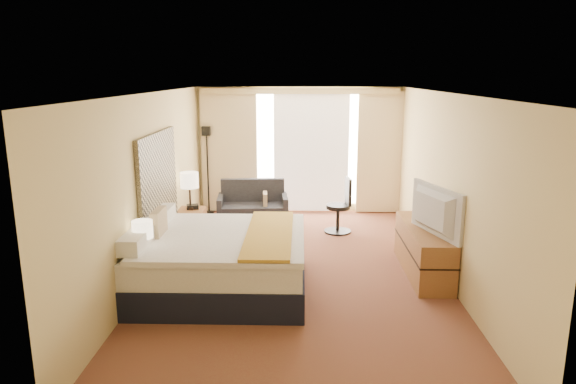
{
  "coord_description": "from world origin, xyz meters",
  "views": [
    {
      "loc": [
        0.04,
        -7.14,
        2.86
      ],
      "look_at": [
        -0.16,
        0.4,
        1.12
      ],
      "focal_mm": 32.0,
      "sensor_mm": 36.0,
      "label": 1
    }
  ],
  "objects_px": {
    "television": "(429,211)",
    "desk_chair": "(341,208)",
    "nightstand_left": "(151,281)",
    "media_dresser": "(423,250)",
    "nightstand_right": "(192,225)",
    "bed": "(219,260)",
    "lamp_right": "(189,181)",
    "loveseat": "(253,210)",
    "lamp_left": "(142,230)",
    "floor_lamp": "(207,152)"
  },
  "relations": [
    {
      "from": "nightstand_left",
      "to": "loveseat",
      "type": "bearing_deg",
      "value": 74.51
    },
    {
      "from": "lamp_left",
      "to": "lamp_right",
      "type": "height_order",
      "value": "lamp_right"
    },
    {
      "from": "loveseat",
      "to": "floor_lamp",
      "type": "distance_m",
      "value": 1.64
    },
    {
      "from": "bed",
      "to": "loveseat",
      "type": "distance_m",
      "value": 3.15
    },
    {
      "from": "lamp_left",
      "to": "television",
      "type": "distance_m",
      "value": 3.77
    },
    {
      "from": "nightstand_left",
      "to": "lamp_left",
      "type": "distance_m",
      "value": 0.69
    },
    {
      "from": "media_dresser",
      "to": "floor_lamp",
      "type": "xyz_separation_m",
      "value": [
        -3.73,
        3.3,
        0.93
      ]
    },
    {
      "from": "nightstand_right",
      "to": "television",
      "type": "distance_m",
      "value": 4.15
    },
    {
      "from": "nightstand_right",
      "to": "lamp_left",
      "type": "distance_m",
      "value": 2.65
    },
    {
      "from": "television",
      "to": "desk_chair",
      "type": "bearing_deg",
      "value": 4.96
    },
    {
      "from": "lamp_right",
      "to": "floor_lamp",
      "type": "bearing_deg",
      "value": 90.57
    },
    {
      "from": "television",
      "to": "bed",
      "type": "bearing_deg",
      "value": 77.31
    },
    {
      "from": "lamp_left",
      "to": "nightstand_right",
      "type": "bearing_deg",
      "value": 88.83
    },
    {
      "from": "desk_chair",
      "to": "lamp_right",
      "type": "distance_m",
      "value": 2.77
    },
    {
      "from": "nightstand_left",
      "to": "desk_chair",
      "type": "relative_size",
      "value": 0.54
    },
    {
      "from": "desk_chair",
      "to": "lamp_right",
      "type": "relative_size",
      "value": 1.55
    },
    {
      "from": "nightstand_right",
      "to": "floor_lamp",
      "type": "relative_size",
      "value": 0.3
    },
    {
      "from": "nightstand_right",
      "to": "bed",
      "type": "distance_m",
      "value": 2.25
    },
    {
      "from": "nightstand_left",
      "to": "floor_lamp",
      "type": "height_order",
      "value": "floor_lamp"
    },
    {
      "from": "nightstand_left",
      "to": "lamp_left",
      "type": "height_order",
      "value": "lamp_left"
    },
    {
      "from": "media_dresser",
      "to": "loveseat",
      "type": "xyz_separation_m",
      "value": [
        -2.72,
        2.49,
        -0.07
      ]
    },
    {
      "from": "loveseat",
      "to": "television",
      "type": "xyz_separation_m",
      "value": [
        2.67,
        -2.87,
        0.76
      ]
    },
    {
      "from": "nightstand_left",
      "to": "desk_chair",
      "type": "distance_m",
      "value": 4.02
    },
    {
      "from": "loveseat",
      "to": "desk_chair",
      "type": "relative_size",
      "value": 1.37
    },
    {
      "from": "media_dresser",
      "to": "television",
      "type": "relative_size",
      "value": 1.53
    },
    {
      "from": "lamp_right",
      "to": "desk_chair",
      "type": "bearing_deg",
      "value": 11.01
    },
    {
      "from": "television",
      "to": "nightstand_right",
      "type": "bearing_deg",
      "value": 45.23
    },
    {
      "from": "television",
      "to": "nightstand_left",
      "type": "bearing_deg",
      "value": 82.27
    },
    {
      "from": "media_dresser",
      "to": "floor_lamp",
      "type": "bearing_deg",
      "value": 138.5
    },
    {
      "from": "lamp_right",
      "to": "loveseat",
      "type": "bearing_deg",
      "value": 46.25
    },
    {
      "from": "bed",
      "to": "lamp_right",
      "type": "distance_m",
      "value": 2.35
    },
    {
      "from": "lamp_left",
      "to": "desk_chair",
      "type": "bearing_deg",
      "value": 48.72
    },
    {
      "from": "lamp_right",
      "to": "media_dresser",
      "type": "bearing_deg",
      "value": -21.38
    },
    {
      "from": "loveseat",
      "to": "lamp_left",
      "type": "xyz_separation_m",
      "value": [
        -1.03,
        -3.59,
        0.69
      ]
    },
    {
      "from": "desk_chair",
      "to": "television",
      "type": "height_order",
      "value": "television"
    },
    {
      "from": "bed",
      "to": "television",
      "type": "xyz_separation_m",
      "value": [
        2.84,
        0.27,
        0.63
      ]
    },
    {
      "from": "bed",
      "to": "floor_lamp",
      "type": "height_order",
      "value": "floor_lamp"
    },
    {
      "from": "floor_lamp",
      "to": "nightstand_left",
      "type": "bearing_deg",
      "value": -89.6
    },
    {
      "from": "lamp_left",
      "to": "lamp_right",
      "type": "xyz_separation_m",
      "value": [
        0.04,
        2.56,
        0.09
      ]
    },
    {
      "from": "desk_chair",
      "to": "lamp_right",
      "type": "xyz_separation_m",
      "value": [
        -2.66,
        -0.52,
        0.6
      ]
    },
    {
      "from": "floor_lamp",
      "to": "television",
      "type": "relative_size",
      "value": 1.54
    },
    {
      "from": "lamp_left",
      "to": "television",
      "type": "relative_size",
      "value": 0.46
    },
    {
      "from": "media_dresser",
      "to": "television",
      "type": "bearing_deg",
      "value": -97.57
    },
    {
      "from": "lamp_left",
      "to": "lamp_right",
      "type": "relative_size",
      "value": 0.82
    },
    {
      "from": "nightstand_left",
      "to": "media_dresser",
      "type": "bearing_deg",
      "value": 15.84
    },
    {
      "from": "nightstand_left",
      "to": "bed",
      "type": "height_order",
      "value": "bed"
    },
    {
      "from": "nightstand_right",
      "to": "lamp_left",
      "type": "relative_size",
      "value": 1.02
    },
    {
      "from": "nightstand_right",
      "to": "floor_lamp",
      "type": "height_order",
      "value": "floor_lamp"
    },
    {
      "from": "nightstand_left",
      "to": "television",
      "type": "bearing_deg",
      "value": 10.46
    },
    {
      "from": "nightstand_right",
      "to": "bed",
      "type": "xyz_separation_m",
      "value": [
        0.81,
        -2.1,
        0.13
      ]
    }
  ]
}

